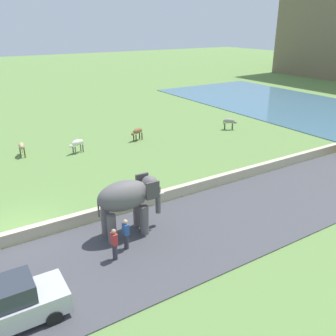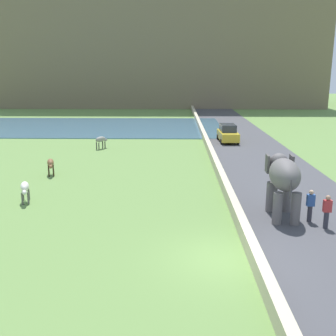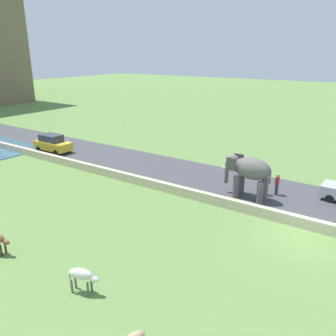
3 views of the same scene
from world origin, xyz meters
name	(u,v)px [view 1 (image 1 of 3)]	position (x,y,z in m)	size (l,w,h in m)	color
ground_plane	(22,229)	(0.00, 0.00, 0.00)	(220.00, 220.00, 0.00)	#608442
barrier_wall	(278,164)	(1.20, 18.00, 0.34)	(0.40, 110.00, 0.68)	beige
lake	(284,104)	(-14.00, 36.23, 0.04)	(36.00, 18.00, 0.08)	#426B84
elephant	(128,198)	(3.44, 4.60, 2.04)	(1.52, 3.49, 2.99)	#605B5B
person_beside_elephant	(126,234)	(4.59, 3.85, 0.87)	(0.36, 0.22, 1.63)	#33333D
person_trailing	(114,244)	(5.07, 3.04, 0.87)	(0.36, 0.22, 1.63)	#33333D
car_silver	(7,305)	(6.57, -1.74, 0.90)	(1.85, 4.03, 1.80)	#B7B7BC
cow_grey	(229,121)	(-8.65, 21.88, 0.84)	(1.08, 1.32, 1.15)	gray
cow_white	(77,143)	(-10.00, 6.54, 0.84)	(0.75, 1.42, 1.15)	silver
cow_brown	(137,132)	(-10.38, 12.34, 0.84)	(0.75, 1.42, 1.15)	brown
cow_tan	(21,146)	(-11.63, 2.50, 0.84)	(1.42, 0.61, 1.15)	tan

